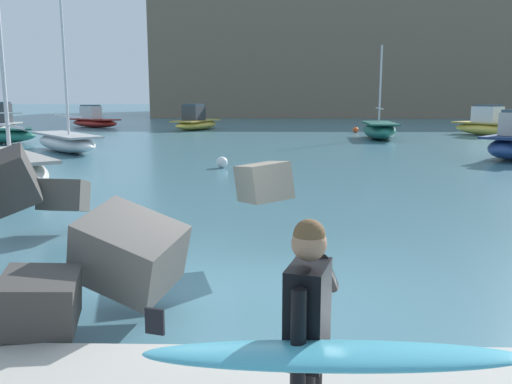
{
  "coord_description": "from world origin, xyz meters",
  "views": [
    {
      "loc": [
        0.56,
        -6.79,
        2.71
      ],
      "look_at": [
        0.4,
        0.5,
        1.4
      ],
      "focal_mm": 37.14,
      "sensor_mm": 36.0,
      "label": 1
    }
  ],
  "objects_px": {
    "boat_near_left": "(196,122)",
    "surfer_with_board": "(309,347)",
    "boat_mid_right": "(7,167)",
    "boat_mid_centre": "(491,126)",
    "boat_mid_left": "(66,141)",
    "mooring_buoy_outer": "(356,130)",
    "boat_far_left": "(379,130)",
    "boat_far_right": "(94,120)",
    "mooring_buoy_middle": "(222,162)",
    "boat_near_right": "(1,125)"
  },
  "relations": [
    {
      "from": "surfer_with_board",
      "to": "boat_far_right",
      "type": "height_order",
      "value": "boat_far_right"
    },
    {
      "from": "boat_mid_left",
      "to": "boat_mid_right",
      "type": "distance_m",
      "value": 10.34
    },
    {
      "from": "boat_far_right",
      "to": "boat_far_left",
      "type": "bearing_deg",
      "value": -29.51
    },
    {
      "from": "surfer_with_board",
      "to": "mooring_buoy_outer",
      "type": "xyz_separation_m",
      "value": [
        6.57,
        38.23,
        -1.06
      ]
    },
    {
      "from": "boat_far_right",
      "to": "boat_near_right",
      "type": "bearing_deg",
      "value": -106.12
    },
    {
      "from": "boat_mid_centre",
      "to": "boat_far_left",
      "type": "relative_size",
      "value": 1.08
    },
    {
      "from": "boat_mid_left",
      "to": "boat_far_left",
      "type": "xyz_separation_m",
      "value": [
        17.45,
        8.61,
        0.07
      ]
    },
    {
      "from": "boat_far_right",
      "to": "boat_mid_left",
      "type": "bearing_deg",
      "value": -75.34
    },
    {
      "from": "surfer_with_board",
      "to": "mooring_buoy_middle",
      "type": "distance_m",
      "value": 17.6
    },
    {
      "from": "surfer_with_board",
      "to": "boat_mid_right",
      "type": "height_order",
      "value": "boat_mid_right"
    },
    {
      "from": "boat_mid_centre",
      "to": "boat_mid_right",
      "type": "relative_size",
      "value": 0.83
    },
    {
      "from": "boat_near_left",
      "to": "boat_far_left",
      "type": "relative_size",
      "value": 1.02
    },
    {
      "from": "boat_mid_centre",
      "to": "surfer_with_board",
      "type": "bearing_deg",
      "value": -113.95
    },
    {
      "from": "boat_near_right",
      "to": "boat_mid_right",
      "type": "distance_m",
      "value": 23.72
    },
    {
      "from": "boat_mid_centre",
      "to": "boat_far_right",
      "type": "relative_size",
      "value": 1.11
    },
    {
      "from": "boat_mid_right",
      "to": "boat_mid_centre",
      "type": "bearing_deg",
      "value": 42.28
    },
    {
      "from": "boat_near_left",
      "to": "boat_far_right",
      "type": "height_order",
      "value": "boat_near_left"
    },
    {
      "from": "boat_near_left",
      "to": "mooring_buoy_middle",
      "type": "distance_m",
      "value": 24.52
    },
    {
      "from": "boat_mid_centre",
      "to": "boat_far_right",
      "type": "distance_m",
      "value": 33.18
    },
    {
      "from": "surfer_with_board",
      "to": "boat_mid_centre",
      "type": "relative_size",
      "value": 0.32
    },
    {
      "from": "boat_mid_left",
      "to": "boat_mid_right",
      "type": "bearing_deg",
      "value": -78.92
    },
    {
      "from": "boat_far_right",
      "to": "mooring_buoy_middle",
      "type": "xyz_separation_m",
      "value": [
        14.02,
        -27.72,
        -0.39
      ]
    },
    {
      "from": "surfer_with_board",
      "to": "boat_near_right",
      "type": "height_order",
      "value": "boat_near_right"
    },
    {
      "from": "boat_near_left",
      "to": "boat_mid_right",
      "type": "xyz_separation_m",
      "value": [
        -2.14,
        -28.27,
        -0.11
      ]
    },
    {
      "from": "boat_mid_right",
      "to": "boat_far_right",
      "type": "relative_size",
      "value": 1.33
    },
    {
      "from": "boat_mid_centre",
      "to": "mooring_buoy_middle",
      "type": "bearing_deg",
      "value": -134.9
    },
    {
      "from": "surfer_with_board",
      "to": "boat_near_right",
      "type": "bearing_deg",
      "value": 119.01
    },
    {
      "from": "surfer_with_board",
      "to": "boat_far_left",
      "type": "height_order",
      "value": "boat_far_left"
    },
    {
      "from": "boat_near_left",
      "to": "mooring_buoy_middle",
      "type": "height_order",
      "value": "boat_near_left"
    },
    {
      "from": "boat_mid_right",
      "to": "boat_far_left",
      "type": "distance_m",
      "value": 24.31
    },
    {
      "from": "boat_near_left",
      "to": "mooring_buoy_middle",
      "type": "bearing_deg",
      "value": -80.08
    },
    {
      "from": "boat_mid_centre",
      "to": "mooring_buoy_outer",
      "type": "xyz_separation_m",
      "value": [
        -9.03,
        3.12,
        -0.46
      ]
    },
    {
      "from": "boat_near_left",
      "to": "mooring_buoy_outer",
      "type": "bearing_deg",
      "value": -14.77
    },
    {
      "from": "boat_mid_left",
      "to": "boat_mid_centre",
      "type": "distance_m",
      "value": 28.44
    },
    {
      "from": "mooring_buoy_middle",
      "to": "mooring_buoy_outer",
      "type": "relative_size",
      "value": 1.0
    },
    {
      "from": "boat_far_left",
      "to": "mooring_buoy_middle",
      "type": "distance_m",
      "value": 17.23
    },
    {
      "from": "boat_near_right",
      "to": "boat_mid_centre",
      "type": "relative_size",
      "value": 0.63
    },
    {
      "from": "boat_near_left",
      "to": "boat_near_right",
      "type": "xyz_separation_m",
      "value": [
        -12.89,
        -7.13,
        0.07
      ]
    },
    {
      "from": "boat_near_left",
      "to": "mooring_buoy_outer",
      "type": "height_order",
      "value": "boat_near_left"
    },
    {
      "from": "boat_mid_left",
      "to": "boat_far_right",
      "type": "height_order",
      "value": "boat_mid_left"
    },
    {
      "from": "surfer_with_board",
      "to": "boat_near_left",
      "type": "xyz_separation_m",
      "value": [
        -6.23,
        41.61,
        -0.62
      ]
    },
    {
      "from": "boat_far_right",
      "to": "boat_mid_centre",
      "type": "bearing_deg",
      "value": -17.64
    },
    {
      "from": "boat_near_left",
      "to": "surfer_with_board",
      "type": "bearing_deg",
      "value": -81.49
    },
    {
      "from": "boat_near_left",
      "to": "boat_mid_right",
      "type": "height_order",
      "value": "boat_mid_right"
    },
    {
      "from": "boat_near_right",
      "to": "boat_mid_centre",
      "type": "height_order",
      "value": "boat_near_right"
    },
    {
      "from": "boat_far_right",
      "to": "mooring_buoy_middle",
      "type": "relative_size",
      "value": 13.36
    },
    {
      "from": "mooring_buoy_outer",
      "to": "boat_far_left",
      "type": "bearing_deg",
      "value": -85.01
    },
    {
      "from": "boat_mid_centre",
      "to": "boat_mid_right",
      "type": "xyz_separation_m",
      "value": [
        -23.96,
        -21.79,
        -0.13
      ]
    },
    {
      "from": "surfer_with_board",
      "to": "boat_mid_centre",
      "type": "distance_m",
      "value": 38.43
    },
    {
      "from": "boat_near_right",
      "to": "boat_mid_left",
      "type": "xyz_separation_m",
      "value": [
        8.77,
        -11.0,
        -0.21
      ]
    }
  ]
}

